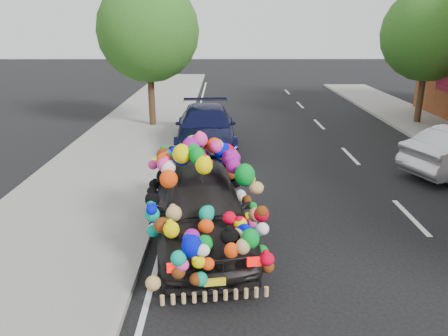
# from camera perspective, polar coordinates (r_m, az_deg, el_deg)

# --- Properties ---
(ground) EXTENTS (100.00, 100.00, 0.00)m
(ground) POSITION_cam_1_polar(r_m,az_deg,el_deg) (10.21, 4.18, -6.48)
(ground) COLOR black
(ground) RESTS_ON ground
(sidewalk) EXTENTS (4.00, 60.00, 0.12)m
(sidewalk) POSITION_cam_1_polar(r_m,az_deg,el_deg) (10.74, -19.46, -5.89)
(sidewalk) COLOR gray
(sidewalk) RESTS_ON ground
(kerb) EXTENTS (0.15, 60.00, 0.13)m
(kerb) POSITION_cam_1_polar(r_m,az_deg,el_deg) (10.27, -9.07, -6.11)
(kerb) COLOR gray
(kerb) RESTS_ON ground
(lane_markings) EXTENTS (6.00, 50.00, 0.01)m
(lane_markings) POSITION_cam_1_polar(r_m,az_deg,el_deg) (11.08, 23.19, -5.90)
(lane_markings) COLOR silver
(lane_markings) RESTS_ON ground
(tree_near_sidewalk) EXTENTS (4.20, 4.20, 6.13)m
(tree_near_sidewalk) POSITION_cam_1_polar(r_m,az_deg,el_deg) (18.99, -9.88, 17.23)
(tree_near_sidewalk) COLOR #332114
(tree_near_sidewalk) RESTS_ON ground
(tree_far_b) EXTENTS (4.00, 4.00, 5.90)m
(tree_far_b) POSITION_cam_1_polar(r_m,az_deg,el_deg) (21.17, 25.21, 15.56)
(tree_far_b) COLOR #332114
(tree_far_b) RESTS_ON ground
(plush_art_car) EXTENTS (2.78, 4.94, 2.18)m
(plush_art_car) POSITION_cam_1_polar(r_m,az_deg,el_deg) (8.68, -3.05, -2.99)
(plush_art_car) COLOR black
(plush_art_car) RESTS_ON ground
(navy_sedan) EXTENTS (2.28, 5.21, 1.49)m
(navy_sedan) POSITION_cam_1_polar(r_m,az_deg,el_deg) (15.70, -2.41, 5.26)
(navy_sedan) COLOR black
(navy_sedan) RESTS_ON ground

